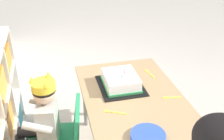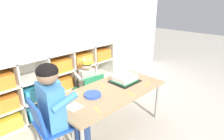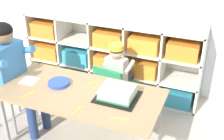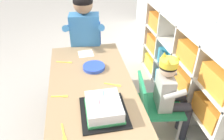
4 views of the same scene
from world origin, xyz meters
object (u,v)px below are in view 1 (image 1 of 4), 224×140
at_px(classroom_chair_blue, 61,138).
at_px(fork_scattered_mid_table, 171,97).
at_px(activity_table, 141,118).
at_px(fork_beside_plate_stack, 114,112).
at_px(paper_plate_stack, 148,136).
at_px(birthday_cake_on_tray, 121,81).
at_px(child_with_crown, 41,121).
at_px(fork_near_cake_tray, 149,73).

bearing_deg(classroom_chair_blue, fork_scattered_mid_table, 98.32).
relative_size(activity_table, fork_beside_plate_stack, 10.78).
height_order(classroom_chair_blue, fork_scattered_mid_table, classroom_chair_blue).
height_order(paper_plate_stack, fork_beside_plate_stack, paper_plate_stack).
xyz_separation_m(birthday_cake_on_tray, fork_beside_plate_stack, (-0.29, 0.12, -0.04)).
distance_m(child_with_crown, fork_beside_plate_stack, 0.45).
distance_m(paper_plate_stack, fork_scattered_mid_table, 0.44).
relative_size(child_with_crown, fork_near_cake_tray, 5.83).
distance_m(activity_table, fork_beside_plate_stack, 0.18).
bearing_deg(fork_near_cake_tray, paper_plate_stack, -29.43).
bearing_deg(child_with_crown, paper_plate_stack, 66.67).
bearing_deg(fork_beside_plate_stack, activity_table, 16.93).
bearing_deg(child_with_crown, fork_beside_plate_stack, 87.77).
bearing_deg(fork_scattered_mid_table, child_with_crown, -172.15).
height_order(classroom_chair_blue, paper_plate_stack, classroom_chair_blue).
relative_size(classroom_chair_blue, fork_near_cake_tray, 4.28).
xyz_separation_m(activity_table, classroom_chair_blue, (0.10, 0.50, -0.15)).
distance_m(classroom_chair_blue, fork_near_cake_tray, 0.82).
relative_size(birthday_cake_on_tray, fork_near_cake_tray, 2.47).
height_order(classroom_chair_blue, birthday_cake_on_tray, birthday_cake_on_tray).
xyz_separation_m(child_with_crown, birthday_cake_on_tray, (0.20, -0.56, 0.09)).
height_order(activity_table, paper_plate_stack, paper_plate_stack).
bearing_deg(paper_plate_stack, birthday_cake_on_tray, 0.19).
bearing_deg(classroom_chair_blue, child_with_crown, -89.22).
xyz_separation_m(fork_beside_plate_stack, fork_scattered_mid_table, (0.07, -0.41, 0.00)).
height_order(birthday_cake_on_tray, fork_beside_plate_stack, birthday_cake_on_tray).
xyz_separation_m(activity_table, child_with_crown, (0.11, 0.61, 0.00)).
relative_size(classroom_chair_blue, fork_scattered_mid_table, 4.85).
distance_m(classroom_chair_blue, child_with_crown, 0.18).
height_order(activity_table, child_with_crown, child_with_crown).
height_order(fork_beside_plate_stack, fork_near_cake_tray, same).
distance_m(activity_table, fork_near_cake_tray, 0.50).
distance_m(activity_table, birthday_cake_on_tray, 0.33).
bearing_deg(fork_scattered_mid_table, fork_beside_plate_stack, -161.72).
height_order(child_with_crown, fork_scattered_mid_table, child_with_crown).
xyz_separation_m(birthday_cake_on_tray, paper_plate_stack, (-0.55, -0.00, -0.02)).
relative_size(paper_plate_stack, fork_beside_plate_stack, 1.48).
relative_size(fork_beside_plate_stack, fork_scattered_mid_table, 1.04).
height_order(fork_beside_plate_stack, fork_scattered_mid_table, same).
height_order(activity_table, fork_beside_plate_stack, fork_beside_plate_stack).
xyz_separation_m(child_with_crown, fork_scattered_mid_table, (-0.02, -0.85, 0.05)).
distance_m(birthday_cake_on_tray, fork_beside_plate_stack, 0.31).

